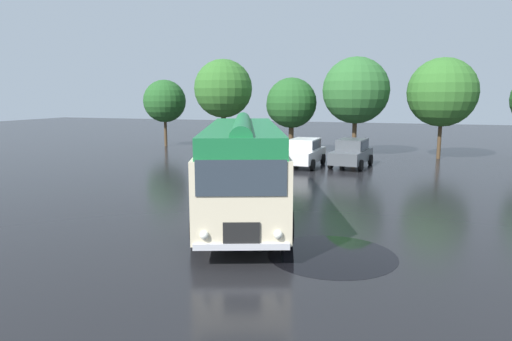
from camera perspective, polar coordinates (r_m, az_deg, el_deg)
name	(u,v)px	position (r m, az deg, el deg)	size (l,w,h in m)	color
ground_plane	(251,216)	(16.24, -0.60, -5.71)	(120.00, 120.00, 0.00)	black
vintage_bus	(243,163)	(15.87, -1.70, 0.92)	(5.70, 10.32, 3.49)	beige
car_near_left	(304,152)	(27.67, 6.03, 2.27)	(2.14, 4.29, 1.66)	silver
car_mid_left	(352,153)	(27.92, 11.86, 2.19)	(2.37, 4.39, 1.66)	#4C5156
tree_far_left	(164,100)	(39.46, -11.43, 8.58)	(3.54, 3.54, 5.55)	#4C3823
tree_left_of_centre	(222,90)	(36.38, -4.29, 10.06)	(4.54, 4.54, 7.05)	#4C3823
tree_centre	(290,104)	(34.27, 4.22, 8.31)	(3.84, 3.70, 5.56)	#4C3823
tree_right_of_centre	(358,92)	(33.16, 12.63, 9.60)	(4.66, 4.66, 6.93)	#4C3823
tree_far_right	(441,91)	(33.22, 22.14, 9.18)	(4.57, 4.57, 6.74)	#4C3823
puddle_patch	(332,255)	(12.55, 9.48, -10.38)	(3.45, 3.45, 0.01)	black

